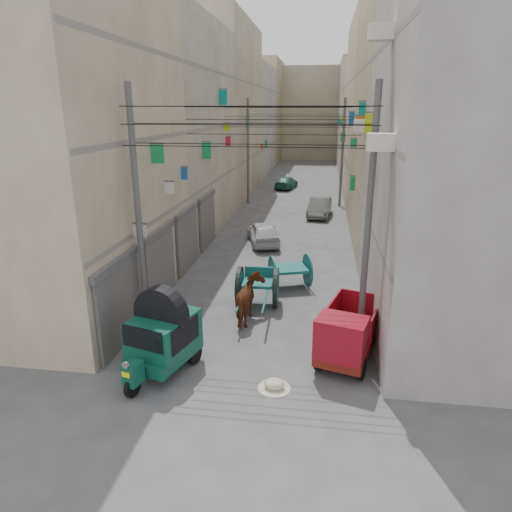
% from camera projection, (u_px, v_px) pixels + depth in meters
% --- Properties ---
extents(ground, '(140.00, 140.00, 0.00)m').
position_uv_depth(ground, '(206.00, 466.00, 9.67)').
color(ground, '#414143').
rests_on(ground, ground).
extents(building_row_left, '(8.00, 62.00, 14.00)m').
position_uv_depth(building_row_left, '(210.00, 118.00, 40.90)').
color(building_row_left, beige).
rests_on(building_row_left, ground).
extents(building_row_right, '(8.00, 62.00, 14.00)m').
position_uv_depth(building_row_right, '(394.00, 118.00, 38.72)').
color(building_row_right, '#ABA4A0').
rests_on(building_row_right, ground).
extents(end_cap_building, '(22.00, 10.00, 13.00)m').
position_uv_depth(end_cap_building, '(311.00, 114.00, 69.80)').
color(end_cap_building, '#B8AC91').
rests_on(end_cap_building, ground).
extents(shutters_left, '(0.18, 14.40, 2.88)m').
position_uv_depth(shutters_left, '(175.00, 249.00, 19.51)').
color(shutters_left, '#48484D').
rests_on(shutters_left, ground).
extents(signboards, '(8.22, 40.52, 5.67)m').
position_uv_depth(signboards, '(288.00, 171.00, 29.00)').
color(signboards, '#198C4D').
rests_on(signboards, ground).
extents(ac_units, '(0.70, 6.55, 3.35)m').
position_uv_depth(ac_units, '(374.00, 102.00, 14.10)').
color(ac_units, silver).
rests_on(ac_units, ground).
extents(utility_poles, '(7.40, 22.20, 8.00)m').
position_uv_depth(utility_poles, '(281.00, 172.00, 24.44)').
color(utility_poles, '#4F4F51').
rests_on(utility_poles, ground).
extents(overhead_cables, '(7.40, 22.52, 1.12)m').
position_uv_depth(overhead_cables, '(277.00, 119.00, 21.14)').
color(overhead_cables, black).
rests_on(overhead_cables, ground).
extents(auto_rickshaw, '(2.08, 2.88, 1.96)m').
position_uv_depth(auto_rickshaw, '(163.00, 334.00, 12.91)').
color(auto_rickshaw, black).
rests_on(auto_rickshaw, ground).
extents(tonga_cart, '(1.64, 3.37, 1.51)m').
position_uv_depth(tonga_cart, '(258.00, 286.00, 17.39)').
color(tonga_cart, black).
rests_on(tonga_cart, ground).
extents(mini_truck, '(2.21, 3.39, 1.76)m').
position_uv_depth(mini_truck, '(347.00, 337.00, 13.37)').
color(mini_truck, black).
rests_on(mini_truck, ground).
extents(second_cart, '(1.98, 1.86, 1.42)m').
position_uv_depth(second_cart, '(290.00, 270.00, 19.15)').
color(second_cart, '#135755').
rests_on(second_cart, ground).
extents(feed_sack, '(0.56, 0.45, 0.28)m').
position_uv_depth(feed_sack, '(274.00, 384.00, 12.33)').
color(feed_sack, beige).
rests_on(feed_sack, ground).
extents(horse, '(0.91, 1.96, 1.65)m').
position_uv_depth(horse, '(250.00, 300.00, 16.03)').
color(horse, '#5C3316').
rests_on(horse, ground).
extents(distant_car_white, '(2.47, 4.04, 1.28)m').
position_uv_depth(distant_car_white, '(263.00, 233.00, 25.39)').
color(distant_car_white, '#BABABA').
rests_on(distant_car_white, ground).
extents(distant_car_grey, '(1.75, 4.05, 1.30)m').
position_uv_depth(distant_car_grey, '(319.00, 207.00, 31.94)').
color(distant_car_grey, '#535755').
rests_on(distant_car_grey, ground).
extents(distant_car_green, '(2.19, 4.08, 1.13)m').
position_uv_depth(distant_car_green, '(286.00, 183.00, 43.12)').
color(distant_car_green, '#1F5B45').
rests_on(distant_car_green, ground).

